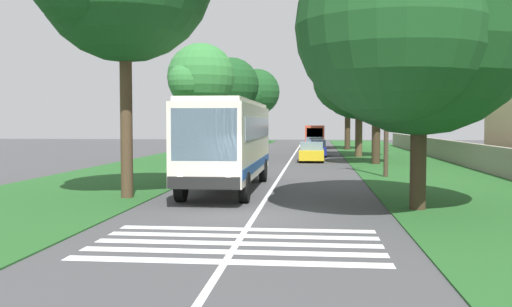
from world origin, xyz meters
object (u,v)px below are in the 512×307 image
trailing_car_0 (312,152)px  trailing_car_2 (314,145)px  trailing_car_1 (316,149)px  roadside_tree_left_1 (230,87)px  roadside_tree_right_0 (374,84)px  roadside_tree_right_1 (412,26)px  utility_pole (387,95)px  roadside_tree_right_3 (356,77)px  coach_bus (229,139)px  trailing_minibus_0 (315,134)px  roadside_tree_left_0 (201,79)px  roadside_tree_right_2 (347,82)px  roadside_tree_left_2 (255,93)px

trailing_car_0 → trailing_car_2: bearing=-0.8°
trailing_car_1 → roadside_tree_left_1: (0.76, 7.38, 5.26)m
roadside_tree_right_0 → roadside_tree_right_1: bearing=177.4°
roadside_tree_right_0 → roadside_tree_right_1: (-20.63, 0.94, 0.47)m
roadside_tree_right_0 → utility_pole: utility_pole is taller
roadside_tree_right_3 → roadside_tree_right_1: bearing=179.4°
trailing_car_1 → roadside_tree_right_1: bearing=-174.3°
coach_bus → trailing_minibus_0: 41.96m
trailing_car_0 → roadside_tree_left_1: (7.11, 7.06, 5.26)m
roadside_tree_right_0 → trailing_car_1: bearing=23.4°
roadside_tree_left_0 → roadside_tree_right_1: roadside_tree_right_1 is taller
roadside_tree_left_1 → roadside_tree_right_3: (-1.64, -10.62, 0.66)m
roadside_tree_left_0 → roadside_tree_right_2: (21.98, -11.15, 1.32)m
trailing_car_2 → roadside_tree_right_2: 8.79m
roadside_tree_left_1 → roadside_tree_right_3: 10.77m
trailing_minibus_0 → utility_pole: (-35.56, -3.67, 2.72)m
roadside_tree_right_0 → roadside_tree_right_3: bearing=4.6°
roadside_tree_right_0 → roadside_tree_left_1: bearing=49.2°
coach_bus → roadside_tree_left_1: roadside_tree_left_1 is taller
roadside_tree_left_0 → roadside_tree_left_1: bearing=-3.1°
roadside_tree_right_0 → coach_bus: bearing=153.9°
roadside_tree_left_0 → roadside_tree_left_2: bearing=0.7°
trailing_car_0 → roadside_tree_right_1: size_ratio=0.43×
trailing_car_0 → roadside_tree_right_3: size_ratio=0.41×
trailing_car_2 → roadside_tree_right_0: roadside_tree_right_0 is taller
roadside_tree_right_2 → roadside_tree_right_1: bearing=179.7°
trailing_car_0 → trailing_car_1: 6.37m
roadside_tree_left_1 → roadside_tree_right_2: roadside_tree_right_2 is taller
trailing_car_2 → roadside_tree_right_3: bearing=-158.2°
roadside_tree_right_1 → roadside_tree_right_3: roadside_tree_right_3 is taller
coach_bus → trailing_car_2: size_ratio=2.60×
utility_pole → roadside_tree_left_1: bearing=29.8°
trailing_car_2 → utility_pole: 26.42m
trailing_minibus_0 → roadside_tree_right_3: (-18.11, -3.33, 5.04)m
roadside_tree_left_0 → roadside_tree_right_3: roadside_tree_right_3 is taller
roadside_tree_left_2 → roadside_tree_right_3: (-33.00, -11.69, -0.37)m
roadside_tree_left_1 → trailing_car_0: bearing=-135.2°
roadside_tree_right_2 → roadside_tree_right_3: size_ratio=1.02×
roadside_tree_left_2 → utility_pole: size_ratio=1.27×
roadside_tree_left_2 → utility_pole: bearing=-166.6°
roadside_tree_left_0 → utility_pole: bearing=-127.5°
roadside_tree_right_0 → utility_pole: (-9.34, 0.32, -1.21)m
coach_bus → roadside_tree_right_3: roadside_tree_right_3 is taller
trailing_car_2 → roadside_tree_left_0: roadside_tree_left_0 is taller
coach_bus → roadside_tree_left_1: (25.33, 3.66, 3.78)m
trailing_car_2 → roadside_tree_left_2: bearing=18.7°
trailing_car_1 → roadside_tree_right_1: 30.24m
trailing_minibus_0 → roadside_tree_right_2: roadside_tree_right_2 is taller
coach_bus → roadside_tree_left_1: 25.87m
roadside_tree_left_2 → roadside_tree_right_0: size_ratio=1.31×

